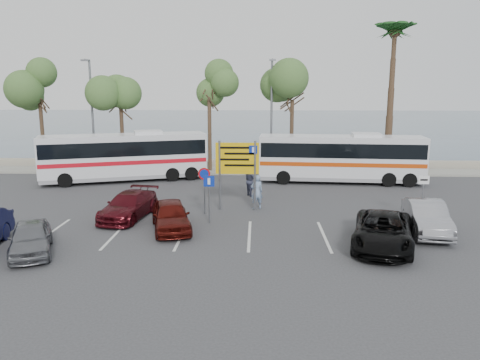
{
  "coord_description": "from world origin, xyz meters",
  "views": [
    {
      "loc": [
        2.02,
        -20.2,
        6.29
      ],
      "look_at": [
        1.15,
        3.0,
        1.62
      ],
      "focal_mm": 35.0,
      "sensor_mm": 36.0,
      "label": 1
    }
  ],
  "objects_px": {
    "pedestrian_far": "(251,181)",
    "car_red": "(171,215)",
    "car_silver_b": "(427,217)",
    "street_lamp_left": "(92,110)",
    "coach_bus_right": "(340,160)",
    "pedestrian_near": "(257,192)",
    "direction_sign": "(237,164)",
    "suv_black": "(383,231)",
    "car_maroon": "(129,206)",
    "car_silver_a": "(31,238)",
    "coach_bus_left": "(125,158)",
    "street_lamp_right": "(271,110)"
  },
  "relations": [
    {
      "from": "street_lamp_left",
      "to": "pedestrian_near",
      "type": "height_order",
      "value": "street_lamp_left"
    },
    {
      "from": "coach_bus_right",
      "to": "pedestrian_far",
      "type": "relative_size",
      "value": 6.05
    },
    {
      "from": "car_silver_a",
      "to": "car_silver_b",
      "type": "relative_size",
      "value": 0.86
    },
    {
      "from": "coach_bus_left",
      "to": "car_silver_a",
      "type": "height_order",
      "value": "coach_bus_left"
    },
    {
      "from": "coach_bus_right",
      "to": "coach_bus_left",
      "type": "bearing_deg",
      "value": -180.0
    },
    {
      "from": "pedestrian_near",
      "to": "pedestrian_far",
      "type": "bearing_deg",
      "value": -104.86
    },
    {
      "from": "direction_sign",
      "to": "suv_black",
      "type": "relative_size",
      "value": 0.74
    },
    {
      "from": "street_lamp_left",
      "to": "pedestrian_near",
      "type": "xyz_separation_m",
      "value": [
        12.0,
        -10.01,
        -3.7
      ]
    },
    {
      "from": "pedestrian_near",
      "to": "car_silver_a",
      "type": "bearing_deg",
      "value": 17.88
    },
    {
      "from": "car_maroon",
      "to": "coach_bus_left",
      "type": "bearing_deg",
      "value": 116.22
    },
    {
      "from": "coach_bus_right",
      "to": "pedestrian_far",
      "type": "xyz_separation_m",
      "value": [
        -5.84,
        -4.0,
        -0.65
      ]
    },
    {
      "from": "car_silver_a",
      "to": "car_silver_b",
      "type": "distance_m",
      "value": 16.32
    },
    {
      "from": "car_red",
      "to": "car_silver_b",
      "type": "bearing_deg",
      "value": -14.92
    },
    {
      "from": "suv_black",
      "to": "pedestrian_far",
      "type": "relative_size",
      "value": 2.72
    },
    {
      "from": "suv_black",
      "to": "direction_sign",
      "type": "bearing_deg",
      "value": 152.84
    },
    {
      "from": "street_lamp_left",
      "to": "coach_bus_right",
      "type": "distance_m",
      "value": 18.02
    },
    {
      "from": "direction_sign",
      "to": "suv_black",
      "type": "xyz_separation_m",
      "value": [
        6.0,
        -5.5,
        -1.76
      ]
    },
    {
      "from": "car_silver_b",
      "to": "car_silver_a",
      "type": "bearing_deg",
      "value": -161.55
    },
    {
      "from": "street_lamp_left",
      "to": "car_silver_a",
      "type": "xyz_separation_m",
      "value": [
        3.4,
        -17.02,
        -3.98
      ]
    },
    {
      "from": "car_silver_a",
      "to": "direction_sign",
      "type": "bearing_deg",
      "value": 18.98
    },
    {
      "from": "car_red",
      "to": "car_silver_b",
      "type": "xyz_separation_m",
      "value": [
        11.2,
        0.03,
        0.03
      ]
    },
    {
      "from": "car_silver_b",
      "to": "coach_bus_right",
      "type": "bearing_deg",
      "value": 107.13
    },
    {
      "from": "coach_bus_left",
      "to": "suv_black",
      "type": "xyz_separation_m",
      "value": [
        13.89,
        -12.8,
        -0.89
      ]
    },
    {
      "from": "car_maroon",
      "to": "pedestrian_near",
      "type": "distance_m",
      "value": 6.52
    },
    {
      "from": "street_lamp_left",
      "to": "car_red",
      "type": "xyz_separation_m",
      "value": [
        8.2,
        -13.85,
        -3.94
      ]
    },
    {
      "from": "coach_bus_right",
      "to": "suv_black",
      "type": "bearing_deg",
      "value": -92.24
    },
    {
      "from": "car_maroon",
      "to": "coach_bus_right",
      "type": "bearing_deg",
      "value": 47.17
    },
    {
      "from": "pedestrian_near",
      "to": "car_red",
      "type": "bearing_deg",
      "value": 24.05
    },
    {
      "from": "street_lamp_right",
      "to": "car_silver_b",
      "type": "xyz_separation_m",
      "value": [
        6.4,
        -13.83,
        -3.9
      ]
    },
    {
      "from": "car_red",
      "to": "pedestrian_near",
      "type": "distance_m",
      "value": 5.41
    },
    {
      "from": "direction_sign",
      "to": "car_red",
      "type": "distance_m",
      "value": 4.84
    },
    {
      "from": "street_lamp_right",
      "to": "coach_bus_left",
      "type": "xyz_separation_m",
      "value": [
        -9.89,
        -3.02,
        -3.04
      ]
    },
    {
      "from": "street_lamp_left",
      "to": "coach_bus_right",
      "type": "xyz_separation_m",
      "value": [
        17.5,
        -3.02,
        -3.07
      ]
    },
    {
      "from": "direction_sign",
      "to": "car_red",
      "type": "bearing_deg",
      "value": -128.44
    },
    {
      "from": "direction_sign",
      "to": "car_maroon",
      "type": "height_order",
      "value": "direction_sign"
    },
    {
      "from": "car_maroon",
      "to": "car_red",
      "type": "relative_size",
      "value": 1.1
    },
    {
      "from": "direction_sign",
      "to": "suv_black",
      "type": "bearing_deg",
      "value": -42.54
    },
    {
      "from": "street_lamp_left",
      "to": "suv_black",
      "type": "xyz_separation_m",
      "value": [
        17.0,
        -15.82,
        -3.93
      ]
    },
    {
      "from": "street_lamp_left",
      "to": "car_silver_b",
      "type": "xyz_separation_m",
      "value": [
        19.4,
        -13.83,
        -3.9
      ]
    },
    {
      "from": "car_red",
      "to": "direction_sign",
      "type": "bearing_deg",
      "value": 36.49
    },
    {
      "from": "street_lamp_left",
      "to": "direction_sign",
      "type": "relative_size",
      "value": 2.23
    },
    {
      "from": "coach_bus_left",
      "to": "car_silver_a",
      "type": "distance_m",
      "value": 14.03
    },
    {
      "from": "pedestrian_far",
      "to": "car_silver_a",
      "type": "bearing_deg",
      "value": 113.79
    },
    {
      "from": "pedestrian_far",
      "to": "car_red",
      "type": "bearing_deg",
      "value": 126.49
    },
    {
      "from": "direction_sign",
      "to": "coach_bus_right",
      "type": "bearing_deg",
      "value": 48.35
    },
    {
      "from": "coach_bus_left",
      "to": "direction_sign",
      "type": "bearing_deg",
      "value": -42.78
    },
    {
      "from": "pedestrian_near",
      "to": "car_maroon",
      "type": "bearing_deg",
      "value": -3.33
    },
    {
      "from": "pedestrian_far",
      "to": "car_maroon",
      "type": "bearing_deg",
      "value": 103.81
    },
    {
      "from": "car_silver_a",
      "to": "suv_black",
      "type": "height_order",
      "value": "suv_black"
    },
    {
      "from": "car_maroon",
      "to": "pedestrian_near",
      "type": "bearing_deg",
      "value": 27.59
    }
  ]
}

